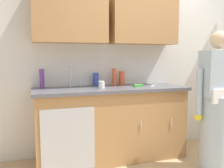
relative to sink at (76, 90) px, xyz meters
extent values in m
cube|color=silver|center=(1.01, 0.34, 0.42)|extent=(4.80, 0.10, 2.70)
cube|color=#B27F4C|center=(-0.04, 0.12, 0.92)|extent=(0.91, 0.34, 0.70)
cube|color=#B27F4C|center=(0.95, 0.12, 0.92)|extent=(0.91, 0.34, 0.70)
cube|color=#B27F4C|center=(0.46, -0.01, -0.48)|extent=(1.90, 0.60, 0.90)
cube|color=#B7BABF|center=(-0.14, -0.31, -0.52)|extent=(0.60, 0.01, 0.72)
cylinder|color=silver|center=(0.74, -0.32, -0.43)|extent=(0.01, 0.01, 0.12)
cylinder|color=silver|center=(1.17, -0.32, -0.43)|extent=(0.01, 0.01, 0.12)
cube|color=#595960|center=(0.46, -0.01, -0.01)|extent=(1.96, 0.66, 0.04)
cube|color=#B7BABF|center=(0.00, -0.01, -0.01)|extent=(0.50, 0.36, 0.03)
cylinder|color=#B7BABF|center=(-0.04, 0.14, 0.16)|extent=(0.02, 0.02, 0.30)
sphere|color=#B7BABF|center=(-0.04, 0.08, 0.30)|extent=(0.04, 0.04, 0.04)
cylinder|color=#B7BABF|center=(0.09, 0.14, 0.06)|extent=(0.02, 0.02, 0.10)
cube|color=white|center=(1.51, -0.72, -0.90)|extent=(0.20, 0.26, 0.06)
cylinder|color=#A3B7C6|center=(1.51, -0.70, -0.49)|extent=(0.34, 0.34, 0.88)
cube|color=#A3B7C6|center=(1.51, -0.70, 0.21)|extent=(0.38, 0.22, 0.52)
sphere|color=#D6B388|center=(1.51, -0.70, 0.59)|extent=(0.20, 0.20, 0.20)
cylinder|color=#A3B7C6|center=(1.28, -0.68, 0.00)|extent=(0.07, 0.07, 0.55)
sphere|color=yellow|center=(1.28, -0.68, -0.28)|extent=(0.09, 0.09, 0.09)
cylinder|color=#334CB2|center=(0.31, 0.22, 0.10)|extent=(0.07, 0.07, 0.17)
cylinder|color=#66388C|center=(-0.39, 0.18, 0.13)|extent=(0.06, 0.06, 0.24)
cylinder|color=#E05933|center=(0.56, 0.18, 0.13)|extent=(0.06, 0.06, 0.23)
cylinder|color=#E05933|center=(0.68, 0.21, 0.11)|extent=(0.07, 0.07, 0.19)
cylinder|color=white|center=(0.32, -0.03, 0.06)|extent=(0.08, 0.08, 0.09)
cube|color=silver|center=(1.03, -0.05, 0.02)|extent=(0.17, 0.20, 0.01)
cube|color=#4CBF4C|center=(0.81, -0.05, 0.03)|extent=(0.11, 0.07, 0.03)
camera|label=1|loc=(-0.51, -2.99, 0.41)|focal=39.48mm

